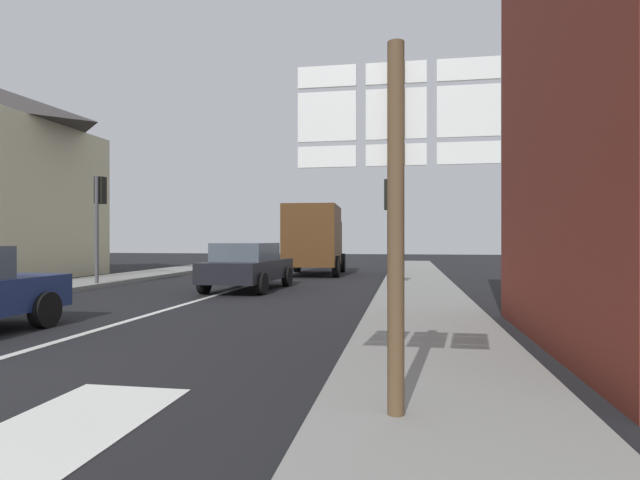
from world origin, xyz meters
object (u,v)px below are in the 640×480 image
at_px(traffic_light_near_right, 389,209).
at_px(traffic_light_near_left, 99,205).
at_px(sedan_far, 248,266).
at_px(delivery_truck, 315,238).
at_px(route_sign_post, 396,188).

height_order(traffic_light_near_right, traffic_light_near_left, traffic_light_near_left).
bearing_deg(sedan_far, delivery_truck, 83.44).
relative_size(route_sign_post, traffic_light_near_left, 0.87).
bearing_deg(traffic_light_near_right, traffic_light_near_left, 177.92).
relative_size(sedan_far, traffic_light_near_right, 1.27).
bearing_deg(traffic_light_near_left, route_sign_post, -48.23).
xyz_separation_m(delivery_truck, route_sign_post, (3.97, -18.14, 0.35)).
relative_size(delivery_truck, traffic_light_near_right, 1.52).
height_order(sedan_far, traffic_light_near_left, traffic_light_near_left).
relative_size(traffic_light_near_right, traffic_light_near_left, 0.91).
bearing_deg(sedan_far, traffic_light_near_left, 177.69).
relative_size(delivery_truck, route_sign_post, 1.60).
height_order(route_sign_post, traffic_light_near_left, traffic_light_near_left).
relative_size(delivery_truck, traffic_light_near_left, 1.39).
xyz_separation_m(sedan_far, delivery_truck, (0.82, 7.14, 0.89)).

